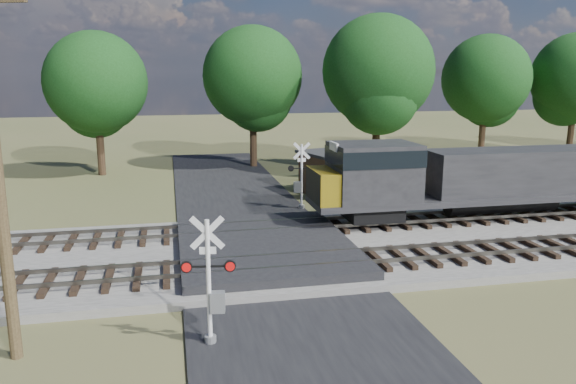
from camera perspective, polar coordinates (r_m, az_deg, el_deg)
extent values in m
plane|color=#4D552D|center=(23.10, -2.14, -6.81)|extent=(160.00, 160.00, 0.00)
cube|color=gray|center=(26.96, 19.16, -4.37)|extent=(140.00, 10.00, 0.30)
cube|color=black|center=(23.09, -2.15, -6.71)|extent=(7.00, 60.00, 0.08)
cube|color=#262628|center=(23.47, -2.36, -5.69)|extent=(7.00, 9.00, 0.62)
cube|color=black|center=(21.55, 4.05, -7.14)|extent=(44.00, 2.60, 0.18)
cube|color=#56524A|center=(24.28, 23.12, -5.48)|extent=(140.00, 0.08, 0.15)
cube|color=#56524A|center=(25.41, 21.28, -4.57)|extent=(140.00, 0.08, 0.15)
cube|color=black|center=(26.17, 1.05, -3.62)|extent=(44.00, 2.60, 0.18)
cube|color=#56524A|center=(28.33, 17.38, -2.62)|extent=(140.00, 0.08, 0.15)
cube|color=#56524A|center=(29.55, 16.04, -1.94)|extent=(140.00, 0.08, 0.15)
cylinder|color=silver|center=(15.69, -8.05, -9.21)|extent=(0.13, 0.13, 3.63)
cylinder|color=gray|center=(16.37, -7.88, -14.69)|extent=(0.33, 0.33, 0.27)
cube|color=silver|center=(15.23, -8.22, -4.12)|extent=(0.94, 0.17, 0.95)
cube|color=silver|center=(15.23, -8.22, -4.12)|extent=(0.94, 0.17, 0.95)
cube|color=silver|center=(15.37, -8.16, -5.90)|extent=(0.45, 0.09, 0.20)
cube|color=black|center=(15.52, -8.11, -7.49)|extent=(1.44, 0.26, 0.05)
cylinder|color=red|center=(15.58, -10.29, -7.50)|extent=(0.34, 0.14, 0.33)
cylinder|color=red|center=(15.48, -5.92, -7.48)|extent=(0.34, 0.14, 0.33)
cube|color=gray|center=(15.88, -7.17, -11.04)|extent=(0.44, 0.33, 0.59)
cylinder|color=silver|center=(30.78, 1.39, 1.51)|extent=(0.13, 0.13, 3.65)
cylinder|color=gray|center=(31.13, 1.38, -1.55)|extent=(0.33, 0.33, 0.27)
cube|color=silver|center=(30.54, 1.41, 4.20)|extent=(0.95, 0.12, 0.96)
cube|color=silver|center=(30.54, 1.41, 4.20)|extent=(0.95, 0.12, 0.96)
cube|color=silver|center=(30.61, 1.40, 3.27)|extent=(0.46, 0.07, 0.20)
cube|color=black|center=(30.69, 1.40, 2.43)|extent=(1.46, 0.19, 0.05)
cylinder|color=red|center=(30.78, 2.49, 2.45)|extent=(0.34, 0.12, 0.33)
cylinder|color=red|center=(30.61, 0.30, 2.41)|extent=(0.34, 0.12, 0.33)
cube|color=gray|center=(30.85, 0.97, 0.50)|extent=(0.43, 0.31, 0.59)
cube|color=#46321E|center=(35.07, 5.03, 1.81)|extent=(4.40, 4.40, 2.49)
cube|color=#2A2A2C|center=(34.86, 5.07, 3.97)|extent=(4.84, 4.84, 0.18)
cylinder|color=black|center=(43.50, -18.55, 5.03)|extent=(0.56, 0.56, 5.20)
sphere|color=#123611|center=(43.23, -18.93, 10.50)|extent=(7.27, 7.27, 7.27)
cylinder|color=black|center=(44.87, -3.55, 6.04)|extent=(0.56, 0.56, 5.52)
sphere|color=#123611|center=(44.62, -3.62, 11.69)|extent=(7.73, 7.73, 7.73)
cylinder|color=black|center=(42.59, 8.94, 5.80)|extent=(0.56, 0.56, 5.82)
sphere|color=#123611|center=(42.34, 9.15, 12.07)|extent=(8.15, 8.15, 8.15)
cylinder|color=black|center=(51.95, 19.15, 6.12)|extent=(0.56, 0.56, 5.33)
sphere|color=#123611|center=(51.73, 19.48, 10.81)|extent=(7.46, 7.46, 7.46)
cylinder|color=black|center=(55.55, 26.83, 5.89)|extent=(0.56, 0.56, 5.42)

